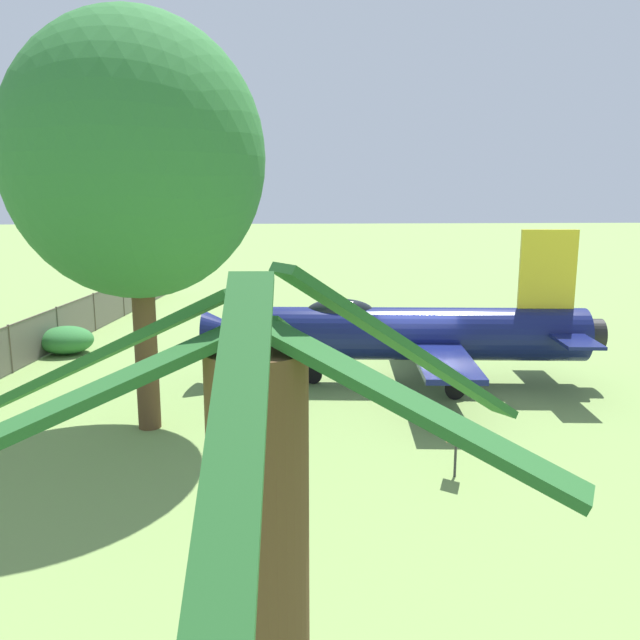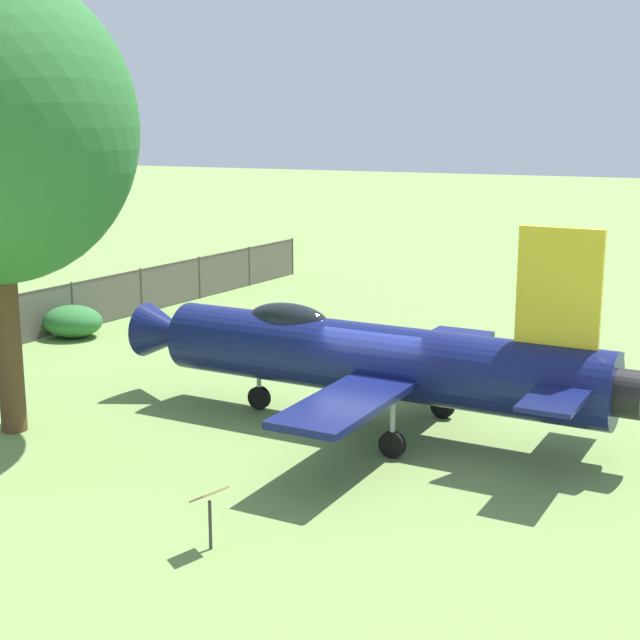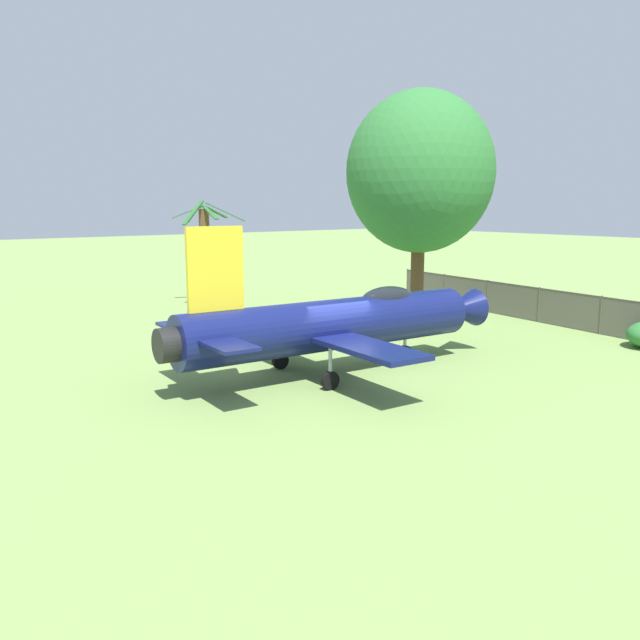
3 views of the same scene
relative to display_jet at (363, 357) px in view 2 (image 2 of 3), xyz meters
name	(u,v)px [view 2 (image 2 of 3)]	position (x,y,z in m)	size (l,w,h in m)	color
ground_plane	(376,429)	(-0.03, -0.38, -1.76)	(200.00, 200.00, 0.00)	#75934C
display_jet	(363,357)	(0.00, 0.00, 0.00)	(9.72, 13.09, 5.12)	#111951
perimeter_fence	(34,314)	(3.72, 13.26, -0.84)	(31.39, 4.31, 1.75)	#4C4238
shrub_near_fence	(73,321)	(4.73, 12.47, -1.22)	(1.80, 2.10, 1.09)	#2D7033
info_plaque	(210,503)	(-7.17, 0.03, -0.91)	(0.70, 0.58, 1.14)	#333333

